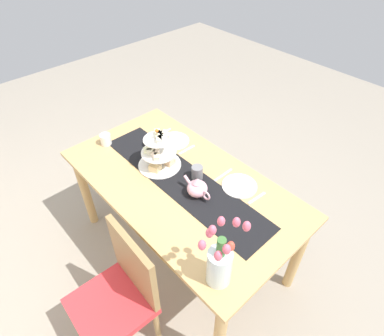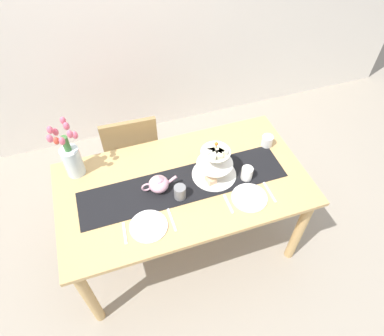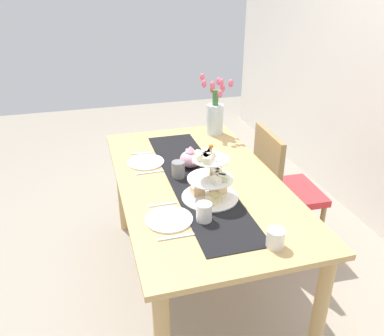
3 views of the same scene
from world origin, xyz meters
The scene contains 16 objects.
ground_plane centered at (0.00, 0.00, 0.00)m, with size 8.00×8.00×0.00m, color gray.
dining_table centered at (0.00, 0.00, 0.67)m, with size 1.66×0.90×0.78m.
chair_left centered at (-0.24, 0.68, 0.50)m, with size 0.44×0.44×0.91m.
table_runner centered at (0.00, -0.01, 0.78)m, with size 1.38×0.31×0.00m, color black.
tiered_cake_stand centered at (0.22, 0.00, 0.88)m, with size 0.30×0.30×0.30m.
teapot centered at (-0.17, 0.00, 0.84)m, with size 0.24×0.13×0.14m.
tulip_vase centered at (-0.66, 0.32, 0.93)m, with size 0.17×0.23×0.44m.
cream_jug centered at (0.68, 0.14, 0.82)m, with size 0.08×0.08×0.09m, color white.
dinner_plate_left centered at (-0.30, -0.25, 0.78)m, with size 0.23×0.23×0.01m, color white.
fork_left centered at (-0.44, -0.25, 0.78)m, with size 0.02×0.15×0.01m, color silver.
knife_left centered at (-0.15, -0.25, 0.78)m, with size 0.01×0.17×0.01m, color silver.
dinner_plate_right centered at (0.36, -0.25, 0.78)m, with size 0.23×0.23×0.01m, color white.
fork_right centered at (0.22, -0.25, 0.78)m, with size 0.02×0.15×0.01m, color silver.
knife_right centered at (0.51, -0.25, 0.78)m, with size 0.01×0.17×0.01m, color silver.
mug_grey centered at (-0.05, -0.10, 0.83)m, with size 0.08×0.08×0.10m, color slate.
mug_white_text centered at (0.41, -0.09, 0.82)m, with size 0.08×0.08×0.10m, color white.
Camera 1 is at (-1.19, 0.99, 2.28)m, focal length 30.27 mm.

